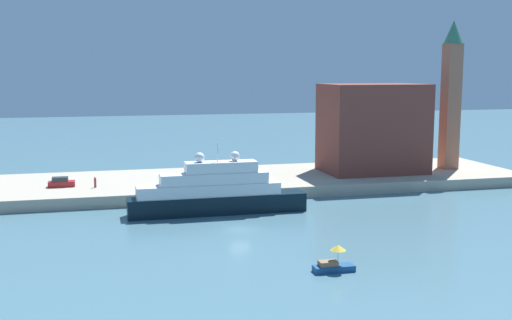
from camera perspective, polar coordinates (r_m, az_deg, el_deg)
The scene contains 9 objects.
ground at distance 77.89m, azimuth -1.51°, elevation -6.34°, with size 400.00×400.00×0.00m, color slate.
quay_dock at distance 104.35m, azimuth -4.84°, elevation -2.13°, with size 110.00×23.52×1.77m, color #ADA38E.
large_yacht at distance 85.95m, azimuth -3.73°, elevation -3.01°, with size 24.48×3.77×9.79m.
small_motorboat at distance 62.40m, azimuth 7.11°, elevation -9.28°, with size 4.08×1.57×2.65m.
harbor_building at distance 111.32m, azimuth 10.60°, elevation 2.87°, with size 17.10×11.65×15.38m, color brown.
bell_tower at distance 118.02m, azimuth 17.36°, elevation 6.15°, with size 3.53×3.53×26.47m.
parked_car at distance 100.67m, azimuth -17.33°, elevation -1.97°, with size 3.97×1.83×1.48m.
person_figure at distance 98.50m, azimuth -14.45°, elevation -2.00°, with size 0.36×0.36×1.68m.
mooring_bollard at distance 93.81m, azimuth -3.80°, elevation -2.51°, with size 0.45×0.45×0.72m, color black.
Camera 1 is at (-16.40, -73.59, 19.57)m, focal length 43.88 mm.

